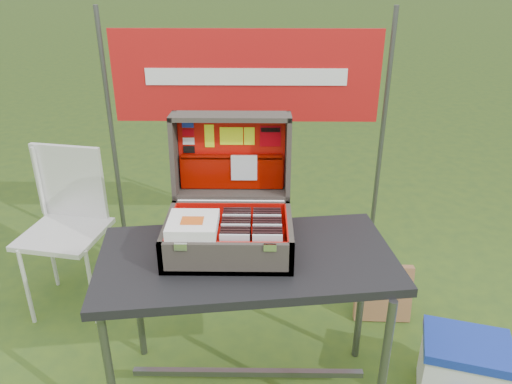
{
  "coord_description": "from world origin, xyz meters",
  "views": [
    {
      "loc": [
        0.1,
        -1.89,
        1.94
      ],
      "look_at": [
        0.07,
        0.1,
        1.0
      ],
      "focal_mm": 35.0,
      "sensor_mm": 36.0,
      "label": 1
    }
  ],
  "objects_px": {
    "table": "(247,328)",
    "suitcase": "(229,190)",
    "chair": "(64,235)",
    "cardboard_box": "(383,293)",
    "cooler": "(462,370)"
  },
  "relations": [
    {
      "from": "table",
      "to": "suitcase",
      "type": "distance_m",
      "value": 0.67
    },
    {
      "from": "cooler",
      "to": "suitcase",
      "type": "bearing_deg",
      "value": -170.76
    },
    {
      "from": "table",
      "to": "cooler",
      "type": "distance_m",
      "value": 1.04
    },
    {
      "from": "table",
      "to": "chair",
      "type": "xyz_separation_m",
      "value": [
        -1.09,
        0.69,
        0.08
      ]
    },
    {
      "from": "chair",
      "to": "cardboard_box",
      "type": "distance_m",
      "value": 1.89
    },
    {
      "from": "chair",
      "to": "table",
      "type": "bearing_deg",
      "value": -21.85
    },
    {
      "from": "table",
      "to": "suitcase",
      "type": "relative_size",
      "value": 2.31
    },
    {
      "from": "cooler",
      "to": "chair",
      "type": "xyz_separation_m",
      "value": [
        -2.1,
        0.71,
        0.31
      ]
    },
    {
      "from": "table",
      "to": "suitcase",
      "type": "bearing_deg",
      "value": 121.39
    },
    {
      "from": "table",
      "to": "chair",
      "type": "height_order",
      "value": "chair"
    },
    {
      "from": "chair",
      "to": "cooler",
      "type": "bearing_deg",
      "value": -8.22
    },
    {
      "from": "cooler",
      "to": "cardboard_box",
      "type": "relative_size",
      "value": 1.13
    },
    {
      "from": "chair",
      "to": "cardboard_box",
      "type": "height_order",
      "value": "chair"
    },
    {
      "from": "suitcase",
      "to": "cardboard_box",
      "type": "bearing_deg",
      "value": 29.16
    },
    {
      "from": "table",
      "to": "chair",
      "type": "distance_m",
      "value": 1.29
    }
  ]
}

